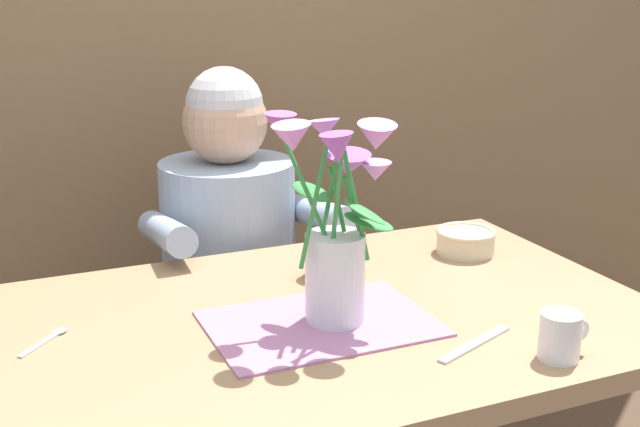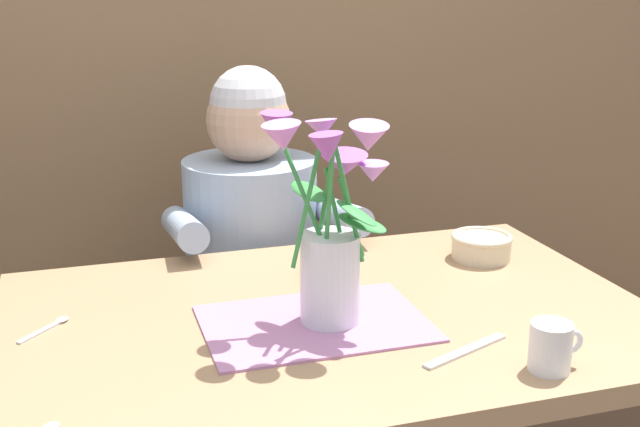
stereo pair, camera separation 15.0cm
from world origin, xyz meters
TOP-DOWN VIEW (x-y plane):
  - wood_panel_backdrop at (0.00, 1.05)m, footprint 4.00×0.10m
  - dining_table at (0.00, 0.00)m, footprint 1.20×0.80m
  - seated_person at (-0.01, 0.62)m, footprint 0.45×0.47m
  - striped_placemat at (-0.04, -0.04)m, footprint 0.40×0.28m
  - flower_vase at (-0.02, -0.04)m, footprint 0.25×0.21m
  - ceramic_bowl at (0.41, 0.19)m, footprint 0.14×0.14m
  - dinner_knife at (0.17, -0.22)m, footprint 0.18×0.09m
  - tea_cup at (0.27, -0.32)m, footprint 0.09×0.07m
  - coffee_cup at (0.06, 0.19)m, footprint 0.09×0.07m
  - spoon_0 at (-0.50, 0.09)m, footprint 0.09×0.10m

SIDE VIEW (x-z plane):
  - seated_person at x=-0.01m, z-range 0.00..1.13m
  - dining_table at x=0.00m, z-range 0.27..1.01m
  - striped_placemat at x=-0.04m, z-range 0.74..0.74m
  - dinner_knife at x=0.17m, z-range 0.74..0.74m
  - spoon_0 at x=-0.50m, z-range 0.74..0.75m
  - ceramic_bowl at x=0.41m, z-range 0.74..0.80m
  - tea_cup at x=0.27m, z-range 0.74..0.82m
  - coffee_cup at x=0.06m, z-range 0.74..0.82m
  - flower_vase at x=-0.02m, z-range 0.73..1.11m
  - wood_panel_backdrop at x=0.00m, z-range 0.00..2.50m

